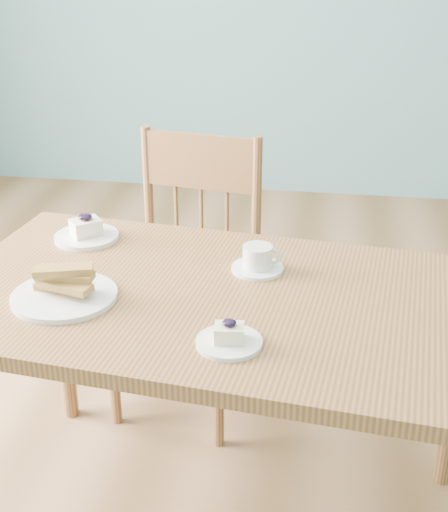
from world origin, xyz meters
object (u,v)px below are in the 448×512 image
object	(u,v)px
dining_table	(217,320)
dining_chair	(187,277)
cheesecake_plate_near	(229,338)
biscotti_plate	(64,290)
coffee_cup	(258,260)
cheesecake_plate_far	(86,233)

from	to	relation	value
dining_table	dining_chair	world-z (taller)	dining_chair
cheesecake_plate_near	biscotti_plate	xyz separation A→B (m)	(-0.41, 0.14, 0.01)
dining_table	biscotti_plate	size ratio (longest dim) A/B	5.63
dining_table	coffee_cup	bearing A→B (deg)	66.57
cheesecake_plate_far	biscotti_plate	world-z (taller)	biscotti_plate
dining_table	biscotti_plate	xyz separation A→B (m)	(-0.35, -0.08, 0.09)
cheesecake_plate_near	coffee_cup	size ratio (longest dim) A/B	1.05
dining_table	cheesecake_plate_far	size ratio (longest dim) A/B	7.84
cheesecake_plate_far	cheesecake_plate_near	bearing A→B (deg)	-45.62
dining_table	cheesecake_plate_near	size ratio (longest dim) A/B	9.96
biscotti_plate	dining_chair	bearing A→B (deg)	75.73
dining_chair	coffee_cup	world-z (taller)	dining_chair
dining_chair	cheesecake_plate_far	size ratio (longest dim) A/B	5.14
biscotti_plate	cheesecake_plate_near	bearing A→B (deg)	-18.70
dining_chair	biscotti_plate	world-z (taller)	dining_chair
coffee_cup	biscotti_plate	size ratio (longest dim) A/B	0.54
coffee_cup	biscotti_plate	distance (m)	0.48
cheesecake_plate_far	dining_table	bearing A→B (deg)	-32.85
cheesecake_plate_far	biscotti_plate	distance (m)	0.35
dining_chair	coffee_cup	bearing A→B (deg)	-46.57
dining_table	cheesecake_plate_near	world-z (taller)	cheesecake_plate_near
dining_table	biscotti_plate	bearing A→B (deg)	-160.89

